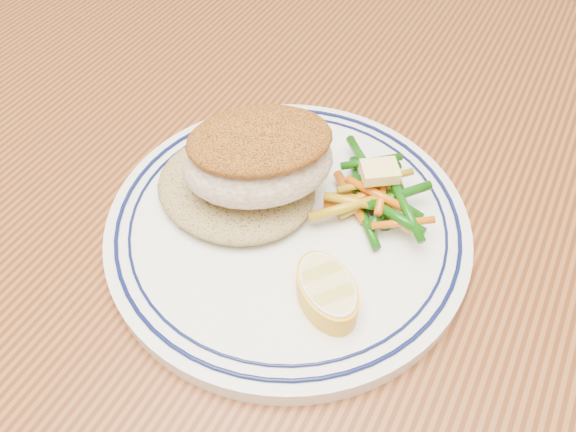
{
  "coord_description": "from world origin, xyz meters",
  "views": [
    {
      "loc": [
        0.1,
        -0.26,
        1.09
      ],
      "look_at": [
        -0.03,
        -0.02,
        0.77
      ],
      "focal_mm": 35.0,
      "sensor_mm": 36.0,
      "label": 1
    }
  ],
  "objects_px": {
    "plate": "(288,225)",
    "rice_pilaf": "(236,184)",
    "fish_fillet": "(259,157)",
    "lemon_wedge": "(327,291)",
    "vegetable_pile": "(374,196)",
    "dining_table": "(324,296)"
  },
  "relations": [
    {
      "from": "vegetable_pile",
      "to": "fish_fillet",
      "type": "bearing_deg",
      "value": -157.15
    },
    {
      "from": "plate",
      "to": "rice_pilaf",
      "type": "xyz_separation_m",
      "value": [
        -0.05,
        0.0,
        0.02
      ]
    },
    {
      "from": "lemon_wedge",
      "to": "plate",
      "type": "bearing_deg",
      "value": 138.45
    },
    {
      "from": "rice_pilaf",
      "to": "lemon_wedge",
      "type": "xyz_separation_m",
      "value": [
        0.11,
        -0.05,
        0.0
      ]
    },
    {
      "from": "fish_fillet",
      "to": "vegetable_pile",
      "type": "relative_size",
      "value": 1.4
    },
    {
      "from": "vegetable_pile",
      "to": "lemon_wedge",
      "type": "bearing_deg",
      "value": -86.55
    },
    {
      "from": "plate",
      "to": "rice_pilaf",
      "type": "distance_m",
      "value": 0.05
    },
    {
      "from": "fish_fillet",
      "to": "lemon_wedge",
      "type": "bearing_deg",
      "value": -34.49
    },
    {
      "from": "rice_pilaf",
      "to": "lemon_wedge",
      "type": "relative_size",
      "value": 1.69
    },
    {
      "from": "dining_table",
      "to": "lemon_wedge",
      "type": "xyz_separation_m",
      "value": [
        0.03,
        -0.07,
        0.12
      ]
    },
    {
      "from": "fish_fillet",
      "to": "vegetable_pile",
      "type": "xyz_separation_m",
      "value": [
        0.08,
        0.03,
        -0.03
      ]
    },
    {
      "from": "plate",
      "to": "vegetable_pile",
      "type": "relative_size",
      "value": 2.82
    },
    {
      "from": "fish_fillet",
      "to": "lemon_wedge",
      "type": "xyz_separation_m",
      "value": [
        0.09,
        -0.06,
        -0.03
      ]
    },
    {
      "from": "dining_table",
      "to": "plate",
      "type": "bearing_deg",
      "value": -148.91
    },
    {
      "from": "plate",
      "to": "fish_fillet",
      "type": "xyz_separation_m",
      "value": [
        -0.03,
        0.01,
        0.05
      ]
    },
    {
      "from": "plate",
      "to": "rice_pilaf",
      "type": "relative_size",
      "value": 2.18
    },
    {
      "from": "fish_fillet",
      "to": "vegetable_pile",
      "type": "distance_m",
      "value": 0.09
    },
    {
      "from": "dining_table",
      "to": "fish_fillet",
      "type": "height_order",
      "value": "fish_fillet"
    },
    {
      "from": "plate",
      "to": "rice_pilaf",
      "type": "bearing_deg",
      "value": 175.39
    },
    {
      "from": "dining_table",
      "to": "rice_pilaf",
      "type": "bearing_deg",
      "value": -170.31
    },
    {
      "from": "plate",
      "to": "fish_fillet",
      "type": "relative_size",
      "value": 2.02
    },
    {
      "from": "dining_table",
      "to": "vegetable_pile",
      "type": "distance_m",
      "value": 0.13
    }
  ]
}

